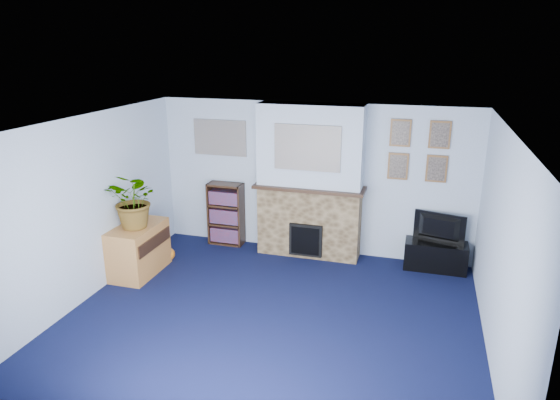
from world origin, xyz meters
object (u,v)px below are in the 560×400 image
(television, at_px, (438,228))
(sideboard, at_px, (139,251))
(bookshelf, at_px, (226,215))
(tv_stand, at_px, (435,255))

(television, height_order, sideboard, television)
(bookshelf, bearing_deg, television, -0.96)
(television, relative_size, bookshelf, 0.72)
(television, bearing_deg, bookshelf, 13.41)
(tv_stand, distance_m, television, 0.42)
(television, distance_m, sideboard, 4.42)
(sideboard, bearing_deg, television, 17.99)
(bookshelf, distance_m, sideboard, 1.64)
(tv_stand, xyz_separation_m, sideboard, (-4.19, -1.34, 0.12))
(bookshelf, relative_size, sideboard, 1.11)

